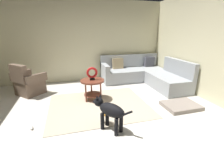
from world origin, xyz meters
TOP-DOWN VIEW (x-y plane):
  - ground_plane at (0.00, 0.00)m, footprint 6.00×6.00m
  - wall_back at (0.00, 2.94)m, footprint 6.00×0.12m
  - area_rug at (0.15, 0.70)m, footprint 2.30×1.90m
  - sectional_couch at (1.99, 2.02)m, footprint 2.20×2.25m
  - armchair at (-1.60, 1.94)m, footprint 0.99×0.99m
  - side_table at (0.07, 1.07)m, footprint 0.60×0.60m
  - torus_sculpture at (0.07, 1.07)m, footprint 0.28×0.08m
  - dog_bed_mat at (1.98, 0.08)m, footprint 0.80×0.60m
  - dog at (0.15, -0.31)m, footprint 0.55×0.71m
  - dog_toy_rope at (0.19, 0.17)m, footprint 0.16×0.06m
  - dog_toy_bone at (-1.24, 0.11)m, footprint 0.13×0.19m

SIDE VIEW (x-z plane):
  - ground_plane at x=0.00m, z-range -0.10..0.00m
  - area_rug at x=0.15m, z-range 0.00..0.01m
  - dog_toy_rope at x=0.19m, z-range 0.00..0.05m
  - dog_toy_bone at x=-1.24m, z-range 0.00..0.06m
  - dog_bed_mat at x=1.98m, z-range 0.00..0.09m
  - sectional_couch at x=1.99m, z-range -0.15..0.73m
  - armchair at x=-1.60m, z-range -0.12..0.76m
  - dog at x=0.15m, z-range 0.06..0.69m
  - side_table at x=0.07m, z-range 0.15..0.69m
  - torus_sculpture at x=0.07m, z-range 0.55..0.87m
  - wall_back at x=0.00m, z-range 0.00..2.70m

